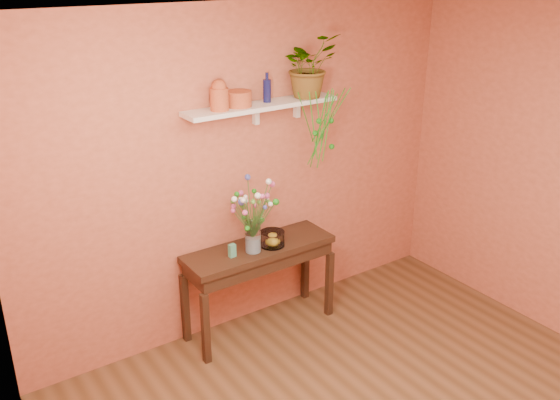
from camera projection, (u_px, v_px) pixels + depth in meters
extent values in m
plane|color=silver|center=(460.00, 22.00, 2.92)|extent=(4.00, 4.00, 0.00)
cube|color=#C6674D|center=(249.00, 172.00, 4.95)|extent=(4.00, 0.04, 2.70)
cube|color=#321B11|center=(259.00, 249.00, 4.98)|extent=(1.28, 0.41, 0.05)
cube|color=#321B11|center=(259.00, 258.00, 5.01)|extent=(1.23, 0.38, 0.11)
cube|color=#321B11|center=(206.00, 329.00, 4.69)|extent=(0.05, 0.05, 0.61)
cube|color=#321B11|center=(329.00, 284.00, 5.33)|extent=(0.05, 0.05, 0.61)
cube|color=#321B11|center=(185.00, 308.00, 4.96)|extent=(0.05, 0.05, 0.61)
cube|color=#321B11|center=(305.00, 268.00, 5.60)|extent=(0.05, 0.05, 0.61)
cube|color=white|center=(262.00, 106.00, 4.67)|extent=(1.30, 0.24, 0.04)
cube|color=white|center=(256.00, 115.00, 4.77)|extent=(0.04, 0.05, 0.15)
cube|color=white|center=(297.00, 108.00, 4.98)|extent=(0.04, 0.05, 0.15)
cylinder|color=#BD512B|center=(219.00, 99.00, 4.42)|extent=(0.14, 0.14, 0.16)
sphere|color=#BD512B|center=(219.00, 87.00, 4.39)|extent=(0.11, 0.11, 0.11)
cylinder|color=#BD512B|center=(239.00, 99.00, 4.55)|extent=(0.26, 0.26, 0.12)
cylinder|color=#101345|center=(267.00, 91.00, 4.67)|extent=(0.07, 0.07, 0.18)
cylinder|color=#101345|center=(267.00, 76.00, 4.63)|extent=(0.03, 0.03, 0.05)
imported|color=#1D7615|center=(309.00, 66.00, 4.78)|extent=(0.48, 0.42, 0.50)
cylinder|color=#1D7615|center=(324.00, 118.00, 4.77)|extent=(0.06, 0.25, 0.44)
cylinder|color=green|center=(320.00, 127.00, 4.78)|extent=(0.13, 0.29, 0.56)
cylinder|color=green|center=(324.00, 126.00, 4.90)|extent=(0.04, 0.14, 0.61)
cylinder|color=#1D7615|center=(319.00, 131.00, 4.87)|extent=(0.01, 0.21, 0.67)
cylinder|color=green|center=(323.00, 129.00, 4.76)|extent=(0.05, 0.31, 0.58)
cylinder|color=green|center=(325.00, 129.00, 4.93)|extent=(0.09, 0.08, 0.67)
cylinder|color=#1D7615|center=(306.00, 118.00, 4.81)|extent=(0.20, 0.05, 0.44)
cylinder|color=green|center=(328.00, 127.00, 4.89)|extent=(0.03, 0.10, 0.61)
cylinder|color=green|center=(334.00, 114.00, 4.91)|extent=(0.20, 0.16, 0.44)
cylinder|color=#1D7615|center=(326.00, 127.00, 4.92)|extent=(0.28, 0.13, 0.64)
cylinder|color=green|center=(319.00, 117.00, 4.81)|extent=(0.11, 0.04, 0.43)
cylinder|color=green|center=(313.00, 127.00, 4.83)|extent=(0.13, 0.04, 0.59)
sphere|color=#1D7615|center=(315.00, 133.00, 4.87)|extent=(0.05, 0.05, 0.05)
sphere|color=#1D7615|center=(332.00, 147.00, 4.98)|extent=(0.05, 0.05, 0.05)
sphere|color=#1D7615|center=(331.00, 121.00, 4.88)|extent=(0.05, 0.05, 0.05)
sphere|color=#1D7615|center=(319.00, 121.00, 4.83)|extent=(0.05, 0.05, 0.05)
cylinder|color=white|center=(253.00, 237.00, 4.83)|extent=(0.13, 0.13, 0.26)
cylinder|color=silver|center=(253.00, 244.00, 4.85)|extent=(0.12, 0.12, 0.13)
cylinder|color=#386B28|center=(257.00, 217.00, 4.68)|extent=(0.02, 0.18, 0.40)
sphere|color=#C64D8E|center=(262.00, 196.00, 4.54)|extent=(0.04, 0.04, 0.04)
cylinder|color=#386B28|center=(264.00, 219.00, 4.71)|extent=(0.09, 0.21, 0.34)
sphere|color=#1D7615|center=(276.00, 202.00, 4.59)|extent=(0.05, 0.05, 0.05)
cylinder|color=#386B28|center=(256.00, 219.00, 4.74)|extent=(0.02, 0.08, 0.31)
sphere|color=#559736|center=(259.00, 202.00, 4.66)|extent=(0.03, 0.03, 0.03)
cylinder|color=#386B28|center=(259.00, 222.00, 4.75)|extent=(0.06, 0.10, 0.27)
sphere|color=#4551B5|center=(265.00, 207.00, 4.68)|extent=(0.04, 0.04, 0.04)
cylinder|color=#386B28|center=(262.00, 220.00, 4.78)|extent=(0.13, 0.08, 0.27)
sphere|color=white|center=(271.00, 204.00, 4.73)|extent=(0.04, 0.04, 0.04)
cylinder|color=#386B28|center=(261.00, 209.00, 4.73)|extent=(0.11, 0.09, 0.47)
sphere|color=white|center=(269.00, 182.00, 4.64)|extent=(0.05, 0.05, 0.05)
cylinder|color=#386B28|center=(260.00, 216.00, 4.79)|extent=(0.13, 0.02, 0.32)
sphere|color=#C64D8E|center=(267.00, 196.00, 4.76)|extent=(0.05, 0.05, 0.05)
cylinder|color=#386B28|center=(261.00, 219.00, 4.82)|extent=(0.16, 0.01, 0.26)
sphere|color=#559736|center=(269.00, 202.00, 4.81)|extent=(0.04, 0.04, 0.04)
cylinder|color=#386B28|center=(262.00, 210.00, 4.81)|extent=(0.20, 0.03, 0.40)
sphere|color=#C64D8E|center=(272.00, 184.00, 4.79)|extent=(0.05, 0.05, 0.05)
cylinder|color=#386B28|center=(260.00, 217.00, 4.84)|extent=(0.18, 0.07, 0.26)
sphere|color=white|center=(267.00, 199.00, 4.86)|extent=(0.03, 0.03, 0.03)
cylinder|color=#386B28|center=(257.00, 216.00, 4.83)|extent=(0.13, 0.09, 0.29)
sphere|color=#C64D8E|center=(260.00, 196.00, 4.84)|extent=(0.03, 0.03, 0.03)
cylinder|color=#386B28|center=(254.00, 213.00, 4.82)|extent=(0.08, 0.10, 0.34)
sphere|color=#1D7615|center=(254.00, 191.00, 4.81)|extent=(0.04, 0.04, 0.04)
cylinder|color=#386B28|center=(253.00, 218.00, 4.81)|extent=(0.06, 0.08, 0.27)
sphere|color=#559736|center=(253.00, 201.00, 4.80)|extent=(0.04, 0.04, 0.04)
cylinder|color=#386B28|center=(250.00, 207.00, 4.79)|extent=(0.04, 0.12, 0.46)
sphere|color=#4551B5|center=(248.00, 177.00, 4.76)|extent=(0.05, 0.05, 0.05)
cylinder|color=#386B28|center=(249.00, 218.00, 4.82)|extent=(0.02, 0.13, 0.26)
sphere|color=white|center=(245.00, 201.00, 4.83)|extent=(0.05, 0.05, 0.05)
cylinder|color=#386B28|center=(249.00, 216.00, 4.79)|extent=(0.02, 0.08, 0.32)
sphere|color=white|center=(245.00, 197.00, 4.76)|extent=(0.04, 0.04, 0.04)
cylinder|color=#386B28|center=(247.00, 214.00, 4.84)|extent=(0.01, 0.19, 0.31)
sphere|color=#C64D8E|center=(241.00, 193.00, 4.85)|extent=(0.05, 0.05, 0.05)
cylinder|color=#386B28|center=(243.00, 219.00, 4.82)|extent=(0.08, 0.18, 0.26)
sphere|color=#559736|center=(233.00, 201.00, 4.82)|extent=(0.04, 0.04, 0.04)
cylinder|color=#386B28|center=(243.00, 221.00, 4.79)|extent=(0.12, 0.11, 0.25)
sphere|color=#C64D8E|center=(233.00, 207.00, 4.75)|extent=(0.04, 0.04, 0.04)
cylinder|color=#386B28|center=(247.00, 218.00, 4.78)|extent=(0.07, 0.07, 0.31)
sphere|color=white|center=(241.00, 200.00, 4.73)|extent=(0.04, 0.04, 0.04)
cylinder|color=#386B28|center=(243.00, 223.00, 4.76)|extent=(0.15, 0.06, 0.24)
sphere|color=#C64D8E|center=(233.00, 211.00, 4.70)|extent=(0.04, 0.04, 0.04)
cylinder|color=#386B28|center=(245.00, 215.00, 4.74)|extent=(0.12, 0.05, 0.37)
sphere|color=#1D7615|center=(237.00, 194.00, 4.67)|extent=(0.04, 0.04, 0.04)
cylinder|color=#386B28|center=(247.00, 221.00, 4.76)|extent=(0.09, 0.03, 0.27)
sphere|color=#559736|center=(242.00, 206.00, 4.70)|extent=(0.04, 0.04, 0.04)
cylinder|color=#386B28|center=(247.00, 219.00, 4.74)|extent=(0.11, 0.01, 0.32)
sphere|color=#4551B5|center=(241.00, 202.00, 4.65)|extent=(0.05, 0.05, 0.05)
cylinder|color=#386B28|center=(248.00, 218.00, 4.70)|extent=(0.13, 0.08, 0.36)
sphere|color=white|center=(243.00, 200.00, 4.57)|extent=(0.04, 0.04, 0.04)
cylinder|color=#386B28|center=(244.00, 218.00, 4.67)|extent=(0.21, 0.08, 0.39)
sphere|color=white|center=(234.00, 199.00, 4.51)|extent=(0.05, 0.05, 0.05)
cylinder|color=#386B28|center=(249.00, 225.00, 4.67)|extent=(0.15, 0.16, 0.30)
sphere|color=#C64D8E|center=(245.00, 213.00, 4.52)|extent=(0.04, 0.04, 0.04)
cylinder|color=#386B28|center=(253.00, 219.00, 4.67)|extent=(0.09, 0.17, 0.37)
sphere|color=#559736|center=(253.00, 202.00, 4.52)|extent=(0.04, 0.04, 0.04)
cylinder|color=#386B28|center=(254.00, 221.00, 4.75)|extent=(0.02, 0.06, 0.28)
sphere|color=#C64D8E|center=(255.00, 206.00, 4.67)|extent=(0.04, 0.04, 0.04)
cylinder|color=#386B28|center=(255.00, 216.00, 4.68)|extent=(0.05, 0.16, 0.41)
sphere|color=white|center=(258.00, 196.00, 4.54)|extent=(0.05, 0.05, 0.05)
sphere|color=#1D7615|center=(244.00, 217.00, 4.84)|extent=(0.04, 0.04, 0.04)
sphere|color=#1D7615|center=(247.00, 228.00, 4.65)|extent=(0.04, 0.04, 0.04)
sphere|color=#1D7615|center=(262.00, 220.00, 4.83)|extent=(0.04, 0.04, 0.04)
sphere|color=#1D7615|center=(255.00, 219.00, 4.89)|extent=(0.04, 0.04, 0.04)
sphere|color=#1D7615|center=(247.00, 225.00, 4.84)|extent=(0.04, 0.04, 0.04)
sphere|color=#1D7615|center=(261.00, 221.00, 4.85)|extent=(0.04, 0.04, 0.04)
cylinder|color=white|center=(272.00, 239.00, 4.95)|extent=(0.20, 0.20, 0.12)
cylinder|color=white|center=(272.00, 245.00, 4.97)|extent=(0.20, 0.20, 0.01)
sphere|color=yellow|center=(273.00, 240.00, 4.96)|extent=(0.08, 0.08, 0.08)
cube|color=teal|center=(232.00, 251.00, 4.77)|extent=(0.06, 0.05, 0.11)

